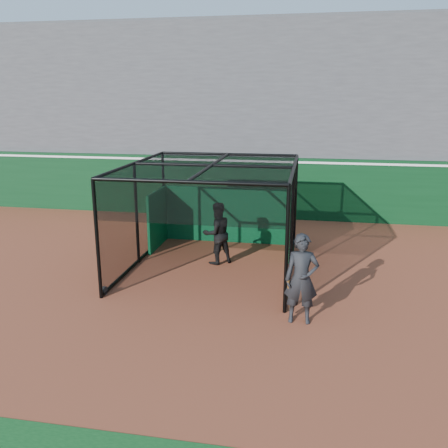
# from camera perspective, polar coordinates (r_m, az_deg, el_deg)

# --- Properties ---
(ground) EXTENTS (120.00, 120.00, 0.00)m
(ground) POSITION_cam_1_polar(r_m,az_deg,el_deg) (12.06, -4.59, -8.76)
(ground) COLOR brown
(ground) RESTS_ON ground
(outfield_wall) EXTENTS (50.00, 0.50, 2.50)m
(outfield_wall) POSITION_cam_1_polar(r_m,az_deg,el_deg) (19.69, 1.67, 4.63)
(outfield_wall) COLOR #093315
(outfield_wall) RESTS_ON ground
(grandstand) EXTENTS (50.00, 7.85, 8.95)m
(grandstand) POSITION_cam_1_polar(r_m,az_deg,el_deg) (23.10, 3.20, 14.12)
(grandstand) COLOR #4C4C4F
(grandstand) RESTS_ON ground
(batting_cage) EXTENTS (4.65, 5.46, 3.01)m
(batting_cage) POSITION_cam_1_polar(r_m,az_deg,el_deg) (13.63, -1.45, 0.79)
(batting_cage) COLOR black
(batting_cage) RESTS_ON ground
(batter) EXTENTS (1.15, 1.11, 1.86)m
(batter) POSITION_cam_1_polar(r_m,az_deg,el_deg) (14.09, -0.85, -1.12)
(batter) COLOR black
(batter) RESTS_ON ground
(on_deck_player) EXTENTS (0.76, 0.51, 2.03)m
(on_deck_player) POSITION_cam_1_polar(r_m,az_deg,el_deg) (10.55, 9.31, -6.56)
(on_deck_player) COLOR black
(on_deck_player) RESTS_ON ground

